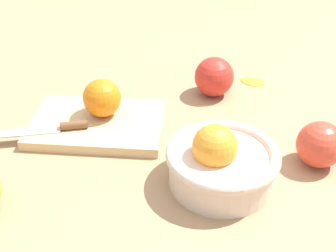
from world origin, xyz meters
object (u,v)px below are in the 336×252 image
apple_back_left (320,145)px  apple_front_left (214,77)px  bowl (220,161)px  cutting_board (97,124)px  orange_on_board (102,98)px  knife (53,128)px

apple_back_left → apple_front_left: 0.26m
bowl → apple_front_left: (-0.02, -0.26, -0.00)m
cutting_board → orange_on_board: 0.05m
cutting_board → apple_back_left: (-0.35, 0.11, 0.03)m
cutting_board → knife: (0.07, 0.03, 0.01)m
bowl → knife: bowl is taller
bowl → cutting_board: size_ratio=0.73×
bowl → cutting_board: (0.19, -0.15, -0.03)m
cutting_board → apple_front_left: (-0.21, -0.11, 0.03)m
cutting_board → bowl: bearing=141.9°
knife → apple_front_left: size_ratio=2.07×
cutting_board → orange_on_board: (-0.01, -0.02, 0.04)m
bowl → apple_front_left: bearing=-95.3°
knife → apple_front_left: apple_front_left is taller
knife → apple_front_left: (-0.28, -0.14, 0.02)m
bowl → apple_front_left: 0.26m
knife → cutting_board: bearing=-157.4°
bowl → orange_on_board: 0.25m
orange_on_board → bowl: bearing=137.3°
bowl → orange_on_board: (0.18, -0.17, 0.01)m
bowl → apple_front_left: bowl is taller
cutting_board → orange_on_board: bearing=-118.3°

